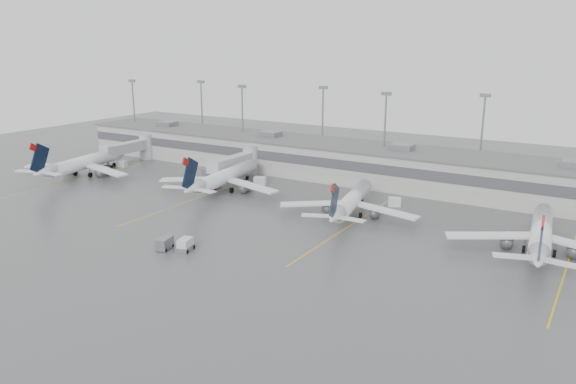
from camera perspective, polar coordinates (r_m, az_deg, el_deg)
The scene contains 19 objects.
ground at distance 89.20m, azimuth -11.26°, elevation -6.07°, with size 260.00×260.00×0.00m, color #505053.
terminal at distance 134.64m, azimuth 5.38°, elevation 3.24°, with size 152.00×17.00×9.45m.
light_masts at distance 138.41m, azimuth 6.51°, elevation 6.84°, with size 142.40×8.00×20.60m.
jet_bridge_left at distance 157.40m, azimuth -15.25°, elevation 4.40°, with size 4.00×17.20×7.00m.
jet_bridge_right at distance 134.66m, azimuth -4.81°, elevation 3.12°, with size 4.00×17.20×7.00m.
stand_markings at distance 107.02m, azimuth -2.64°, elevation -2.16°, with size 105.25×40.00×0.01m.
jet_far_left at distance 144.25m, azimuth -20.09°, elevation 2.83°, with size 28.87×32.63×10.63m.
jet_mid_left at distance 122.49m, azimuth -6.56°, elevation 1.55°, with size 28.24×31.85×10.33m.
jet_mid_right at distance 105.01m, azimuth 6.40°, elevation -0.90°, with size 25.81×29.21×9.54m.
jet_far_right at distance 94.53m, azimuth 24.32°, elevation -3.91°, with size 27.92×31.43×10.17m.
baggage_tug at distance 89.55m, azimuth -10.39°, elevation -5.41°, with size 2.61×3.44×1.99m.
baggage_cart at distance 90.70m, azimuth -12.42°, elevation -5.10°, with size 2.37×3.32×1.93m.
gse_uld_a at distance 152.20m, azimuth -16.51°, elevation 2.78°, with size 2.33×1.55×1.65m, color silver.
gse_uld_b at distance 127.49m, azimuth -2.85°, elevation 1.12°, with size 2.67×1.78×1.89m, color silver.
gse_uld_c at distance 113.22m, azimuth 10.77°, elevation -0.99°, with size 2.45×1.63×1.73m, color silver.
gse_loader at distance 135.04m, azimuth -7.89°, elevation 1.88°, with size 2.27×3.63×2.27m, color slate.
cone_a at distance 152.44m, azimuth -18.39°, elevation 2.45°, with size 0.40×0.40×0.63m, color orange.
cone_b at distance 124.65m, azimuth -5.70°, elevation 0.47°, with size 0.49×0.49×0.77m, color orange.
cone_c at distance 113.70m, azimuth 5.60°, elevation -1.00°, with size 0.42×0.42×0.67m, color orange.
Camera 1 is at (56.87, -60.86, 31.92)m, focal length 35.00 mm.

